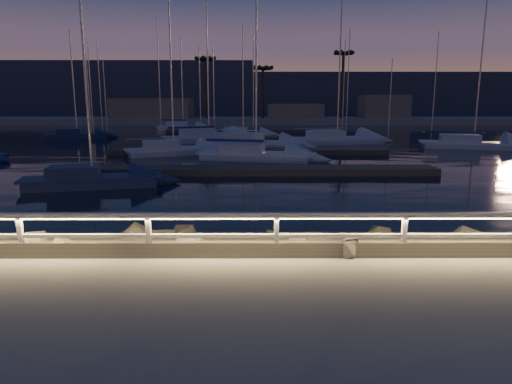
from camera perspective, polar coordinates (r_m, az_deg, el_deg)
ground at (r=10.91m, az=-2.76°, el=-8.00°), size 400.00×400.00×0.00m
harbor_water at (r=41.75m, az=-0.88°, el=5.13°), size 400.00×440.00×0.60m
guard_rail at (r=10.68m, az=-3.17°, el=-4.08°), size 44.11×0.12×1.06m
riprap at (r=12.49m, az=-14.29°, el=-6.59°), size 35.84×2.70×1.39m
floating_docks at (r=42.97m, az=-0.86°, el=6.07°), size 22.00×36.00×0.40m
far_shore at (r=84.39m, az=-0.63°, el=9.18°), size 160.00×14.00×5.20m
palm_left at (r=82.96m, az=-6.32°, el=15.88°), size 3.00×3.00×11.20m
palm_center at (r=83.45m, az=0.86°, el=14.99°), size 3.00×3.00×9.70m
palm_right at (r=84.05m, az=10.87°, el=16.30°), size 3.00×3.00×12.20m
distant_hills at (r=145.73m, az=-9.34°, el=11.74°), size 230.00×37.50×18.00m
sailboat_b at (r=24.00m, az=-20.19°, el=1.56°), size 6.90×3.41×11.33m
sailboat_c at (r=32.70m, az=-0.37°, el=4.79°), size 8.63×4.46×14.11m
sailboat_f at (r=36.36m, az=-10.55°, el=5.26°), size 7.65×4.70×12.66m
sailboat_g at (r=47.32m, az=-6.19°, el=6.83°), size 9.61×5.99×15.87m
sailboat_h at (r=44.96m, az=25.23°, el=5.53°), size 9.40×4.86×15.31m
sailboat_i at (r=54.49m, az=-21.64°, el=6.65°), size 7.06×4.01×11.67m
sailboat_j at (r=41.15m, az=-0.28°, el=6.22°), size 9.05×5.08×14.89m
sailboat_k at (r=45.71m, az=9.80°, el=6.57°), size 9.76×4.85×15.97m
sailboat_m at (r=66.22m, az=-9.23°, el=8.04°), size 7.75×3.54×12.82m
sailboat_n at (r=52.23m, az=-1.83°, el=7.26°), size 7.43×2.92×12.35m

